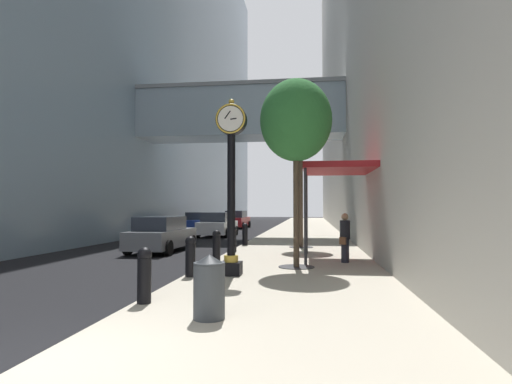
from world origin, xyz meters
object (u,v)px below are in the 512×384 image
Objects in this scene: car_grey_near at (162,234)px; car_blue_mid at (200,222)px; car_white_far at (218,225)px; street_clock at (231,177)px; car_red_trailing at (237,220)px; bollard_second at (190,255)px; bollard_fifth at (245,234)px; street_tree_mid_near at (301,135)px; pedestrian_walking at (345,237)px; street_tree_near at (296,121)px; trash_bin at (209,286)px; bollard_nearest at (144,274)px; bollard_third at (216,245)px; bollard_fourth at (233,238)px.

car_blue_mid is at bearing 98.89° from car_grey_near.
car_grey_near is at bearing -91.83° from car_white_far.
street_clock is 28.28m from car_red_trailing.
bollard_second is 1.00× the size of bollard_fifth.
street_tree_mid_near reaches higher than pedestrian_walking.
car_blue_mid is (-6.86, 22.35, -2.01)m from street_clock.
street_tree_near is 1.29× the size of car_red_trailing.
street_tree_near is at bearing -69.33° from bollard_fifth.
trash_bin is 0.64× the size of pedestrian_walking.
bollard_second is at bearing 110.31° from trash_bin.
pedestrian_walking is (1.56, -5.19, -4.30)m from street_tree_mid_near.
trash_bin is at bearing -32.13° from bollard_nearest.
car_white_far is (2.75, -5.65, 0.03)m from car_blue_mid.
street_clock is 0.75× the size of street_tree_mid_near.
pedestrian_walking is 0.36× the size of car_white_far.
car_blue_mid is at bearing -110.97° from car_red_trailing.
pedestrian_walking is at bearing -54.16° from bollard_fifth.
trash_bin is at bearing -66.41° from car_grey_near.
trash_bin is (1.50, -13.38, -0.02)m from bollard_fifth.
street_tree_near is (2.72, -0.99, 3.93)m from bollard_third.
street_clock reaches higher than bollard_second.
street_tree_near is at bearing -68.81° from car_white_far.
street_tree_near reaches higher than bollard_second.
street_tree_near is (2.72, 5.23, 3.93)m from bollard_nearest.
trash_bin is 12.25m from car_grey_near.
street_tree_mid_near is at bearing 13.00° from car_grey_near.
pedestrian_walking reaches higher than bollard_third.
pedestrian_walking is at bearing -62.38° from car_blue_mid.
bollard_third is 0.65× the size of pedestrian_walking.
car_white_far is (-3.09, 20.21, 0.10)m from bollard_nearest.
trash_bin is at bearing -81.69° from bollard_fourth.
car_blue_mid is 6.29m from car_white_far.
car_grey_near is (-3.40, -2.15, 0.07)m from bollard_fifth.
bollard_second is 28.46m from car_red_trailing.
car_blue_mid is at bearing 115.98° from car_white_far.
street_clock is at bearing -80.27° from car_red_trailing.
pedestrian_walking is at bearing -26.17° from car_grey_near.
bollard_second is 3.11m from bollard_third.
bollard_second is 23.49m from car_blue_mid.
bollard_fifth is (0.00, 12.44, 0.00)m from bollard_nearest.
street_clock reaches higher than bollard_fourth.
bollard_second is at bearing -90.00° from bollard_fifth.
car_grey_near is at bearing 113.59° from trash_bin.
bollard_second is at bearing -75.60° from car_blue_mid.
car_grey_near is at bearing 164.30° from bollard_fourth.
bollard_fourth is at bearing 90.00° from bollard_second.
bollard_fourth is at bearing 98.31° from trash_bin.
car_white_far is (-7.37, 13.71, -0.20)m from pedestrian_walking.
bollard_fifth is at bearing 125.84° from pedestrian_walking.
car_blue_mid is (-5.84, 25.86, 0.07)m from bollard_nearest.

